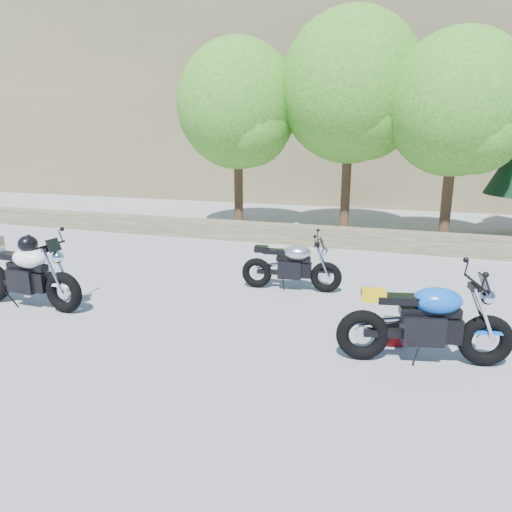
# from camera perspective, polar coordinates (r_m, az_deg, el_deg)

# --- Properties ---
(ground) EXTENTS (90.00, 90.00, 0.00)m
(ground) POSITION_cam_1_polar(r_m,az_deg,el_deg) (7.38, -4.02, -7.34)
(ground) COLOR gray
(ground) RESTS_ON ground
(stone_wall) EXTENTS (22.00, 0.55, 0.50)m
(stone_wall) POSITION_cam_1_polar(r_m,az_deg,el_deg) (12.37, 5.88, 2.63)
(stone_wall) COLOR #4C4432
(stone_wall) RESTS_ON ground
(hillside) EXTENTS (80.00, 30.00, 15.00)m
(hillside) POSITION_cam_1_polar(r_m,az_deg,el_deg) (34.65, 20.63, 21.23)
(hillside) COLOR brown
(hillside) RESTS_ON ground
(tree_decid_left) EXTENTS (3.67, 3.67, 5.62)m
(tree_decid_left) POSITION_cam_1_polar(r_m,az_deg,el_deg) (14.42, -1.96, 17.84)
(tree_decid_left) COLOR #382314
(tree_decid_left) RESTS_ON ground
(tree_decid_mid) EXTENTS (4.08, 4.08, 6.24)m
(tree_decid_mid) POSITION_cam_1_polar(r_m,az_deg,el_deg) (14.03, 12.12, 19.31)
(tree_decid_mid) COLOR #382314
(tree_decid_mid) RESTS_ON ground
(tree_decid_right) EXTENTS (3.54, 3.54, 5.41)m
(tree_decid_right) POSITION_cam_1_polar(r_m,az_deg,el_deg) (13.32, 24.20, 16.39)
(tree_decid_right) COLOR #382314
(tree_decid_right) RESTS_ON ground
(silver_bike) EXTENTS (1.88, 0.59, 0.94)m
(silver_bike) POSITION_cam_1_polar(r_m,az_deg,el_deg) (8.45, 4.49, -1.27)
(silver_bike) COLOR black
(silver_bike) RESTS_ON ground
(white_bike) EXTENTS (2.22, 0.70, 1.23)m
(white_bike) POSITION_cam_1_polar(r_m,az_deg,el_deg) (8.45, -26.91, -1.79)
(white_bike) COLOR black
(white_bike) RESTS_ON ground
(blue_bike) EXTENTS (2.13, 0.76, 1.08)m
(blue_bike) POSITION_cam_1_polar(r_m,az_deg,el_deg) (6.04, 20.46, -7.86)
(blue_bike) COLOR black
(blue_bike) RESTS_ON ground
(backpack) EXTENTS (0.29, 0.26, 0.36)m
(backpack) POSITION_cam_1_polar(r_m,az_deg,el_deg) (6.59, 16.93, -9.01)
(backpack) COLOR black
(backpack) RESTS_ON ground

